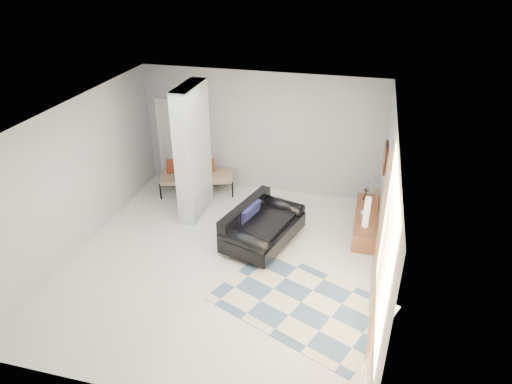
# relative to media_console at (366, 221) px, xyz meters

# --- Properties ---
(floor) EXTENTS (6.00, 6.00, 0.00)m
(floor) POSITION_rel_media_console_xyz_m (-2.52, -1.70, -0.20)
(floor) COLOR silver
(floor) RESTS_ON ground
(ceiling) EXTENTS (6.00, 6.00, 0.00)m
(ceiling) POSITION_rel_media_console_xyz_m (-2.52, -1.70, 2.60)
(ceiling) COLOR white
(ceiling) RESTS_ON wall_back
(wall_back) EXTENTS (6.00, 0.00, 6.00)m
(wall_back) POSITION_rel_media_console_xyz_m (-2.52, 1.30, 1.20)
(wall_back) COLOR #ADB0B2
(wall_back) RESTS_ON ground
(wall_front) EXTENTS (6.00, 0.00, 6.00)m
(wall_front) POSITION_rel_media_console_xyz_m (-2.52, -4.70, 1.20)
(wall_front) COLOR #ADB0B2
(wall_front) RESTS_ON ground
(wall_left) EXTENTS (0.00, 6.00, 6.00)m
(wall_left) POSITION_rel_media_console_xyz_m (-5.27, -1.70, 1.20)
(wall_left) COLOR #ADB0B2
(wall_left) RESTS_ON ground
(wall_right) EXTENTS (0.00, 6.00, 6.00)m
(wall_right) POSITION_rel_media_console_xyz_m (0.23, -1.70, 1.20)
(wall_right) COLOR #ADB0B2
(wall_right) RESTS_ON ground
(partition_column) EXTENTS (0.35, 1.20, 2.80)m
(partition_column) POSITION_rel_media_console_xyz_m (-3.62, -0.10, 1.20)
(partition_column) COLOR silver
(partition_column) RESTS_ON floor
(hallway_door) EXTENTS (0.85, 0.06, 2.04)m
(hallway_door) POSITION_rel_media_console_xyz_m (-4.62, 1.26, 0.82)
(hallway_door) COLOR white
(hallway_door) RESTS_ON floor
(curtain) EXTENTS (0.00, 2.55, 2.55)m
(curtain) POSITION_rel_media_console_xyz_m (0.15, -2.85, 1.25)
(curtain) COLOR #F79841
(curtain) RESTS_ON wall_right
(wall_art) EXTENTS (0.04, 0.45, 0.55)m
(wall_art) POSITION_rel_media_console_xyz_m (0.20, -0.00, 1.45)
(wall_art) COLOR #351B0E
(wall_art) RESTS_ON wall_right
(media_console) EXTENTS (0.45, 1.72, 0.80)m
(media_console) POSITION_rel_media_console_xyz_m (0.00, 0.00, 0.00)
(media_console) COLOR brown
(media_console) RESTS_ON floor
(loveseat) EXTENTS (1.45, 1.94, 0.76)m
(loveseat) POSITION_rel_media_console_xyz_m (-1.98, -0.93, 0.14)
(loveseat) COLOR silver
(loveseat) RESTS_ON floor
(daybed) EXTENTS (1.81, 1.18, 0.77)m
(daybed) POSITION_rel_media_console_xyz_m (-3.95, 0.77, 0.21)
(daybed) COLOR black
(daybed) RESTS_ON floor
(area_rug) EXTENTS (3.16, 2.69, 0.01)m
(area_rug) POSITION_rel_media_console_xyz_m (-0.92, -2.48, -0.20)
(area_rug) COLOR beige
(area_rug) RESTS_ON floor
(cylinder_lamp) EXTENTS (0.11, 0.11, 0.63)m
(cylinder_lamp) POSITION_rel_media_console_xyz_m (-0.02, -0.50, 0.51)
(cylinder_lamp) COLOR silver
(cylinder_lamp) RESTS_ON media_console
(bronze_figurine) EXTENTS (0.14, 0.14, 0.26)m
(bronze_figurine) POSITION_rel_media_console_xyz_m (-0.05, 0.59, 0.33)
(bronze_figurine) COLOR black
(bronze_figurine) RESTS_ON media_console
(vase) EXTENTS (0.17, 0.17, 0.17)m
(vase) POSITION_rel_media_console_xyz_m (-0.05, -0.10, 0.28)
(vase) COLOR white
(vase) RESTS_ON media_console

